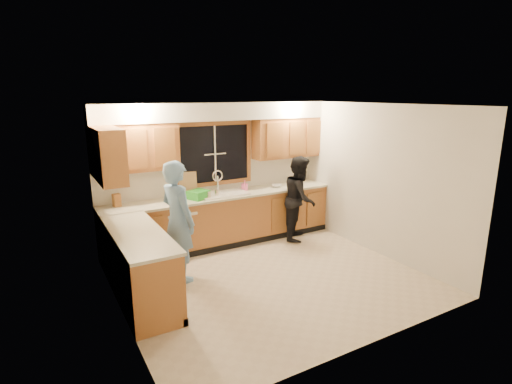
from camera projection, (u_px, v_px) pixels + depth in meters
floor at (270, 278)px, 5.90m from camera, size 4.20×4.20×0.00m
ceiling at (271, 105)px, 5.29m from camera, size 4.20×4.20×0.00m
wall_back at (215, 173)px, 7.20m from camera, size 4.20×0.00×4.20m
wall_left at (116, 219)px, 4.58m from camera, size 0.00×3.80×3.80m
wall_right at (378, 180)px, 6.61m from camera, size 0.00×3.80×3.80m
base_cabinets_back at (223, 220)px, 7.14m from camera, size 4.20×0.60×0.88m
base_cabinets_left at (139, 267)px, 5.22m from camera, size 0.60×1.90×0.88m
countertop_back at (223, 196)px, 7.02m from camera, size 4.20×0.63×0.04m
countertop_left at (138, 234)px, 5.11m from camera, size 0.63×1.90×0.04m
upper_cabinets_left at (135, 148)px, 6.23m from camera, size 1.35×0.33×0.75m
upper_cabinets_right at (286, 138)px, 7.60m from camera, size 1.35×0.33×0.75m
upper_cabinets_return at (108, 155)px, 5.47m from camera, size 0.33×0.90×0.75m
soffit at (218, 111)px, 6.78m from camera, size 4.20×0.35×0.30m
window_frame at (215, 154)px, 7.10m from camera, size 1.44×0.03×1.14m
sink at (223, 197)px, 7.04m from camera, size 0.86×0.52×0.57m
dishwasher at (178, 230)px, 6.73m from camera, size 0.60×0.56×0.82m
stove at (151, 284)px, 4.74m from camera, size 0.58×0.75×0.90m
man at (178, 221)px, 5.68m from camera, size 0.58×0.73×1.76m
woman at (300, 198)px, 7.33m from camera, size 0.95×0.95×1.55m
knife_block at (117, 200)px, 6.25m from camera, size 0.13×0.12×0.20m
cutting_board at (188, 184)px, 6.89m from camera, size 0.33×0.17×0.41m
dish_crate at (198, 195)px, 6.72m from camera, size 0.39×0.38×0.14m
soap_bottle at (245, 185)px, 7.29m from camera, size 0.10×0.10×0.19m
bowl at (276, 186)px, 7.57m from camera, size 0.25×0.25×0.05m
can_left at (209, 195)px, 6.72m from camera, size 0.08×0.08×0.13m
can_right at (217, 193)px, 6.85m from camera, size 0.08×0.08×0.12m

